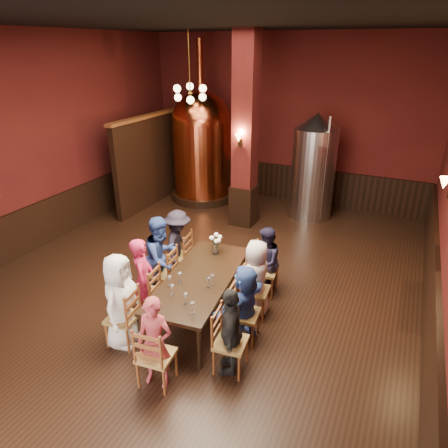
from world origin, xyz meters
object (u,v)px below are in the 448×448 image
at_px(copper_kettle, 202,145).
at_px(steel_vessel, 313,167).
at_px(dining_table, 200,280).
at_px(person_2, 162,258).
at_px(person_0, 120,301).
at_px(person_1, 143,279).
at_px(rose_vase, 215,241).

height_order(copper_kettle, steel_vessel, copper_kettle).
relative_size(dining_table, copper_kettle, 0.58).
bearing_deg(steel_vessel, dining_table, -96.39).
bearing_deg(person_2, copper_kettle, 26.81).
distance_m(person_0, person_1, 0.67).
relative_size(dining_table, person_2, 1.63).
relative_size(person_0, rose_vase, 3.84).
bearing_deg(person_0, copper_kettle, 7.99).
xyz_separation_m(dining_table, rose_vase, (-0.12, 0.80, 0.32)).
relative_size(person_1, copper_kettle, 0.33).
distance_m(dining_table, rose_vase, 0.87).
bearing_deg(person_0, dining_table, -43.22).
bearing_deg(dining_table, person_1, -158.78).
bearing_deg(dining_table, steel_vessel, 77.14).
xyz_separation_m(steel_vessel, rose_vase, (-0.68, -4.22, -0.33)).
distance_m(person_1, steel_vessel, 5.65).
bearing_deg(copper_kettle, rose_vase, -59.12).
relative_size(person_0, steel_vessel, 0.56).
height_order(person_2, copper_kettle, copper_kettle).
distance_m(copper_kettle, rose_vase, 4.92).
xyz_separation_m(person_1, rose_vase, (0.69, 1.23, 0.29)).
xyz_separation_m(dining_table, person_1, (-0.81, -0.42, 0.03)).
bearing_deg(person_2, person_1, -166.86).
distance_m(person_2, steel_vessel, 5.04).
bearing_deg(person_1, rose_vase, -56.99).
bearing_deg(copper_kettle, person_0, -72.70).
height_order(person_1, steel_vessel, steel_vessel).
bearing_deg(person_1, person_2, -21.28).
bearing_deg(steel_vessel, person_0, -101.96).
height_order(person_2, rose_vase, person_2).
height_order(person_0, copper_kettle, copper_kettle).
height_order(dining_table, steel_vessel, steel_vessel).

